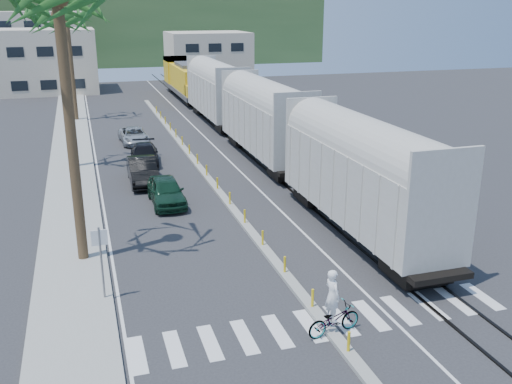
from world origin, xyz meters
The scene contains 16 objects.
ground centered at (0.00, 0.00, 0.00)m, with size 140.00×140.00×0.00m, color #28282B.
sidewalk centered at (-8.50, 25.00, 0.07)m, with size 3.00×90.00×0.15m, color gray.
rails centered at (5.00, 28.00, 0.03)m, with size 1.56×100.00×0.06m.
median centered at (0.00, 19.96, 0.09)m, with size 0.45×60.00×0.85m.
crosswalk centered at (0.00, -2.00, 0.01)m, with size 14.00×2.20×0.01m, color silver.
lane_markings centered at (-2.15, 25.00, 0.00)m, with size 9.42×90.00×0.01m.
freight_train centered at (5.00, 25.84, 2.91)m, with size 3.00×60.94×5.85m.
palm_trees centered at (-8.10, 22.70, 10.81)m, with size 3.50×37.20×13.75m.
street_sign centered at (-7.30, 2.00, 1.97)m, with size 0.60×0.08×3.00m.
buildings centered at (-6.41, 71.66, 4.36)m, with size 38.00×27.00×10.00m.
hillside centered at (0.00, 100.00, 6.00)m, with size 80.00×20.00×12.00m, color #385628.
car_lead centered at (-3.32, 12.49, 0.77)m, with size 1.85×4.53×1.54m, color #103220.
car_second centered at (-4.13, 17.00, 0.81)m, with size 1.77×4.92×1.61m, color black.
car_third centered at (-3.48, 21.67, 0.69)m, with size 2.38×4.92×1.38m, color black.
car_rear centered at (-3.55, 28.45, 0.64)m, with size 2.37×4.72×1.28m, color #AFB2B4.
cyclist centered at (0.05, -2.70, 0.77)m, with size 1.46×2.30×2.42m.
Camera 1 is at (-7.53, -18.27, 10.71)m, focal length 40.00 mm.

